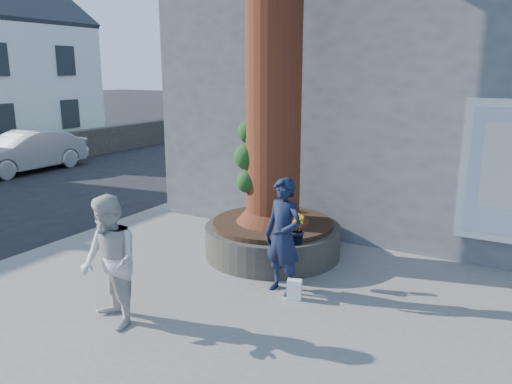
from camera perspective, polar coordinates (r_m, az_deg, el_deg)
The scene contains 13 objects.
ground at distance 7.62m, azimuth -10.82°, elevation -11.41°, with size 120.00×120.00×0.00m, color black.
pavement at distance 7.59m, azimuth 3.05°, elevation -10.78°, with size 9.00×8.00×0.12m, color slate.
yellow_line at distance 10.33m, azimuth -20.23°, elevation -5.22°, with size 0.10×30.00×0.01m, color yellow.
stone_shop at distance 12.55m, azimuth 20.73°, elevation 12.65°, with size 10.30×8.30×6.30m.
planter at distance 8.58m, azimuth 1.90°, elevation -5.27°, with size 2.30×2.30×0.60m.
man at distance 7.00m, azimuth 3.15°, elevation -5.08°, with size 0.61×0.40×1.66m, color black.
woman at distance 6.35m, azimuth -16.38°, elevation -7.70°, with size 0.80×0.62×1.65m, color beige.
shopping_bag at distance 7.04m, azimuth 4.41°, elevation -11.05°, with size 0.20×0.12×0.28m, color white.
car_silver at distance 17.78m, azimuth -24.88°, elevation 4.21°, with size 1.39×3.99×1.32m, color #919398.
plant_a at distance 8.55m, azimuth 2.18°, elevation -1.88°, with size 0.20×0.13×0.37m, color gray.
plant_b at distance 7.34m, azimuth 4.72°, elevation -4.28°, with size 0.25×0.24×0.45m, color gray.
plant_c at distance 9.56m, azimuth -0.20°, elevation -0.41°, with size 0.17×0.17×0.30m, color gray.
plant_d at distance 9.04m, azimuth 3.08°, elevation -1.34°, with size 0.25×0.22×0.28m, color gray.
Camera 1 is at (4.57, -5.19, 3.20)m, focal length 35.00 mm.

